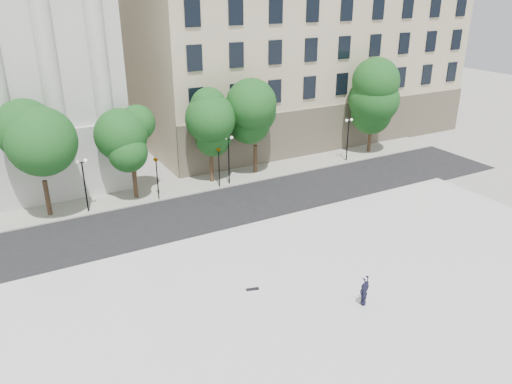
{
  "coord_description": "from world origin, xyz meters",
  "views": [
    {
      "loc": [
        -12.41,
        -14.66,
        16.44
      ],
      "look_at": [
        1.19,
        10.0,
        4.72
      ],
      "focal_mm": 35.0,
      "sensor_mm": 36.0,
      "label": 1
    }
  ],
  "objects_px": {
    "person_lying": "(363,301)",
    "skateboard": "(252,289)",
    "traffic_light_west": "(156,158)",
    "traffic_light_east": "(218,148)"
  },
  "relations": [
    {
      "from": "person_lying",
      "to": "skateboard",
      "type": "relative_size",
      "value": 2.32
    },
    {
      "from": "traffic_light_east",
      "to": "person_lying",
      "type": "xyz_separation_m",
      "value": [
        -0.77,
        -20.0,
        -2.94
      ]
    },
    {
      "from": "skateboard",
      "to": "person_lying",
      "type": "bearing_deg",
      "value": -25.4
    },
    {
      "from": "person_lying",
      "to": "skateboard",
      "type": "height_order",
      "value": "person_lying"
    },
    {
      "from": "traffic_light_east",
      "to": "skateboard",
      "type": "height_order",
      "value": "traffic_light_east"
    },
    {
      "from": "skateboard",
      "to": "traffic_light_west",
      "type": "bearing_deg",
      "value": 107.5
    },
    {
      "from": "traffic_light_west",
      "to": "skateboard",
      "type": "xyz_separation_m",
      "value": [
        0.18,
        -15.86,
        -3.18
      ]
    },
    {
      "from": "traffic_light_east",
      "to": "person_lying",
      "type": "bearing_deg",
      "value": -92.21
    },
    {
      "from": "person_lying",
      "to": "skateboard",
      "type": "xyz_separation_m",
      "value": [
        -4.56,
        4.14,
        -0.2
      ]
    },
    {
      "from": "person_lying",
      "to": "traffic_light_east",
      "type": "bearing_deg",
      "value": 73.61
    }
  ]
}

